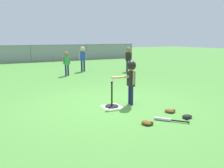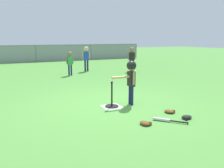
{
  "view_description": "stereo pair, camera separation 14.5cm",
  "coord_description": "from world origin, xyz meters",
  "px_view_note": "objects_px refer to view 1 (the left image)",
  "views": [
    {
      "loc": [
        -2.45,
        -4.89,
        1.6
      ],
      "look_at": [
        0.0,
        -0.22,
        0.55
      ],
      "focal_mm": 37.12,
      "sensor_mm": 36.0,
      "label": 1
    },
    {
      "loc": [
        -2.32,
        -4.96,
        1.6
      ],
      "look_at": [
        0.0,
        -0.22,
        0.55
      ],
      "focal_mm": 37.12,
      "sensor_mm": 36.0,
      "label": 2
    }
  ],
  "objects_px": {
    "batter_child": "(131,74)",
    "spare_bat_silver": "(166,119)",
    "fielder_deep_right": "(128,56)",
    "fielder_near_right": "(67,60)",
    "baseball_on_tee": "(112,80)",
    "glove_tossed_aside": "(187,116)",
    "glove_near_bats": "(147,123)",
    "fielder_deep_left": "(83,55)",
    "glove_by_plate": "(170,111)",
    "batting_tee": "(112,103)"
  },
  "relations": [
    {
      "from": "batter_child",
      "to": "spare_bat_silver",
      "type": "height_order",
      "value": "batter_child"
    },
    {
      "from": "fielder_deep_right",
      "to": "fielder_near_right",
      "type": "distance_m",
      "value": 3.02
    },
    {
      "from": "baseball_on_tee",
      "to": "glove_tossed_aside",
      "type": "height_order",
      "value": "baseball_on_tee"
    },
    {
      "from": "fielder_near_right",
      "to": "glove_near_bats",
      "type": "relative_size",
      "value": 4.38
    },
    {
      "from": "batter_child",
      "to": "glove_near_bats",
      "type": "relative_size",
      "value": 4.55
    },
    {
      "from": "batter_child",
      "to": "glove_near_bats",
      "type": "height_order",
      "value": "batter_child"
    },
    {
      "from": "fielder_near_right",
      "to": "baseball_on_tee",
      "type": "bearing_deg",
      "value": -94.95
    },
    {
      "from": "baseball_on_tee",
      "to": "spare_bat_silver",
      "type": "height_order",
      "value": "baseball_on_tee"
    },
    {
      "from": "fielder_deep_left",
      "to": "fielder_near_right",
      "type": "xyz_separation_m",
      "value": [
        -1.07,
        -0.89,
        -0.11
      ]
    },
    {
      "from": "fielder_deep_left",
      "to": "fielder_near_right",
      "type": "relative_size",
      "value": 1.17
    },
    {
      "from": "glove_by_plate",
      "to": "baseball_on_tee",
      "type": "bearing_deg",
      "value": 133.34
    },
    {
      "from": "glove_near_bats",
      "to": "batter_child",
      "type": "bearing_deg",
      "value": 70.79
    },
    {
      "from": "fielder_near_right",
      "to": "fielder_deep_right",
      "type": "bearing_deg",
      "value": -2.94
    },
    {
      "from": "fielder_deep_left",
      "to": "baseball_on_tee",
      "type": "bearing_deg",
      "value": -104.31
    },
    {
      "from": "fielder_deep_right",
      "to": "fielder_near_right",
      "type": "relative_size",
      "value": 1.13
    },
    {
      "from": "fielder_deep_right",
      "to": "glove_near_bats",
      "type": "bearing_deg",
      "value": -118.84
    },
    {
      "from": "glove_near_bats",
      "to": "fielder_deep_left",
      "type": "bearing_deg",
      "value": 78.53
    },
    {
      "from": "fielder_near_right",
      "to": "glove_by_plate",
      "type": "relative_size",
      "value": 4.01
    },
    {
      "from": "batting_tee",
      "to": "baseball_on_tee",
      "type": "bearing_deg",
      "value": -90.0
    },
    {
      "from": "fielder_near_right",
      "to": "spare_bat_silver",
      "type": "height_order",
      "value": "fielder_near_right"
    },
    {
      "from": "fielder_near_right",
      "to": "spare_bat_silver",
      "type": "bearing_deg",
      "value": -89.46
    },
    {
      "from": "fielder_near_right",
      "to": "glove_near_bats",
      "type": "bearing_deg",
      "value": -93.56
    },
    {
      "from": "fielder_deep_right",
      "to": "glove_by_plate",
      "type": "bearing_deg",
      "value": -113.47
    },
    {
      "from": "batting_tee",
      "to": "fielder_near_right",
      "type": "bearing_deg",
      "value": 85.05
    },
    {
      "from": "fielder_near_right",
      "to": "fielder_deep_left",
      "type": "bearing_deg",
      "value": 39.73
    },
    {
      "from": "batting_tee",
      "to": "fielder_near_right",
      "type": "relative_size",
      "value": 0.58
    },
    {
      "from": "baseball_on_tee",
      "to": "spare_bat_silver",
      "type": "xyz_separation_m",
      "value": [
        0.49,
        -1.35,
        -0.61
      ]
    },
    {
      "from": "batter_child",
      "to": "glove_near_bats",
      "type": "distance_m",
      "value": 1.56
    },
    {
      "from": "fielder_deep_left",
      "to": "glove_tossed_aside",
      "type": "xyz_separation_m",
      "value": [
        -0.53,
        -7.33,
        -0.74
      ]
    },
    {
      "from": "fielder_near_right",
      "to": "batter_child",
      "type": "bearing_deg",
      "value": -89.34
    },
    {
      "from": "batter_child",
      "to": "glove_tossed_aside",
      "type": "relative_size",
      "value": 4.59
    },
    {
      "from": "baseball_on_tee",
      "to": "fielder_deep_left",
      "type": "relative_size",
      "value": 0.06
    },
    {
      "from": "batting_tee",
      "to": "spare_bat_silver",
      "type": "height_order",
      "value": "batting_tee"
    },
    {
      "from": "fielder_deep_right",
      "to": "fielder_near_right",
      "type": "xyz_separation_m",
      "value": [
        -3.01,
        0.15,
        -0.09
      ]
    },
    {
      "from": "fielder_near_right",
      "to": "glove_by_plate",
      "type": "bearing_deg",
      "value": -85.41
    },
    {
      "from": "baseball_on_tee",
      "to": "batter_child",
      "type": "xyz_separation_m",
      "value": [
        0.49,
        -0.03,
        0.13
      ]
    },
    {
      "from": "glove_by_plate",
      "to": "fielder_deep_right",
      "type": "bearing_deg",
      "value": 66.53
    },
    {
      "from": "spare_bat_silver",
      "to": "glove_by_plate",
      "type": "distance_m",
      "value": 0.56
    },
    {
      "from": "glove_by_plate",
      "to": "glove_tossed_aside",
      "type": "relative_size",
      "value": 1.1
    },
    {
      "from": "fielder_near_right",
      "to": "glove_tossed_aside",
      "type": "xyz_separation_m",
      "value": [
        0.55,
        -6.43,
        -0.63
      ]
    },
    {
      "from": "batter_child",
      "to": "glove_tossed_aside",
      "type": "xyz_separation_m",
      "value": [
        0.49,
        -1.39,
        -0.73
      ]
    },
    {
      "from": "spare_bat_silver",
      "to": "glove_by_plate",
      "type": "relative_size",
      "value": 2.08
    },
    {
      "from": "batting_tee",
      "to": "glove_by_plate",
      "type": "relative_size",
      "value": 2.32
    },
    {
      "from": "baseball_on_tee",
      "to": "glove_by_plate",
      "type": "height_order",
      "value": "baseball_on_tee"
    },
    {
      "from": "batter_child",
      "to": "glove_by_plate",
      "type": "height_order",
      "value": "batter_child"
    },
    {
      "from": "glove_tossed_aside",
      "to": "fielder_deep_left",
      "type": "bearing_deg",
      "value": 85.89
    },
    {
      "from": "batter_child",
      "to": "fielder_deep_right",
      "type": "height_order",
      "value": "fielder_deep_right"
    },
    {
      "from": "fielder_deep_left",
      "to": "fielder_near_right",
      "type": "distance_m",
      "value": 1.4
    },
    {
      "from": "batter_child",
      "to": "fielder_near_right",
      "type": "bearing_deg",
      "value": 90.66
    },
    {
      "from": "fielder_deep_right",
      "to": "fielder_near_right",
      "type": "bearing_deg",
      "value": 177.06
    }
  ]
}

